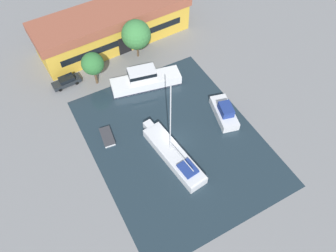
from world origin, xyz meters
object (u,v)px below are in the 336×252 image
(quay_tree_by_water, at_px, (93,64))
(parked_car, at_px, (67,81))
(cabin_boat, at_px, (224,112))
(quay_tree_near_building, at_px, (136,35))
(small_dinghy, at_px, (107,137))
(warehouse_building, at_px, (113,25))
(sailboat_moored, at_px, (173,154))
(motor_cruiser, at_px, (145,80))

(quay_tree_by_water, distance_m, parked_car, 6.02)
(cabin_boat, bearing_deg, quay_tree_near_building, 120.92)
(small_dinghy, distance_m, cabin_boat, 18.11)
(warehouse_building, distance_m, sailboat_moored, 28.16)
(parked_car, xyz_separation_m, sailboat_moored, (8.53, -20.97, -0.01))
(sailboat_moored, distance_m, small_dinghy, 10.24)
(warehouse_building, bearing_deg, small_dinghy, -119.45)
(quay_tree_by_water, relative_size, cabin_boat, 0.88)
(sailboat_moored, height_order, motor_cruiser, sailboat_moored)
(sailboat_moored, relative_size, cabin_boat, 2.03)
(quay_tree_near_building, bearing_deg, cabin_boat, -73.48)
(quay_tree_near_building, distance_m, parked_car, 14.08)
(warehouse_building, xyz_separation_m, small_dinghy, (-9.99, -20.26, -3.06))
(quay_tree_by_water, height_order, small_dinghy, quay_tree_by_water)
(quay_tree_near_building, height_order, motor_cruiser, quay_tree_near_building)
(sailboat_moored, height_order, small_dinghy, sailboat_moored)
(quay_tree_by_water, bearing_deg, small_dinghy, -103.94)
(sailboat_moored, bearing_deg, parked_car, 105.45)
(warehouse_building, bearing_deg, quay_tree_by_water, -132.12)
(quay_tree_near_building, bearing_deg, sailboat_moored, -102.84)
(quay_tree_near_building, xyz_separation_m, sailboat_moored, (-4.97, -21.81, -3.90))
(small_dinghy, bearing_deg, motor_cruiser, 42.58)
(warehouse_building, bearing_deg, cabin_boat, -76.64)
(warehouse_building, distance_m, parked_car, 13.81)
(quay_tree_near_building, bearing_deg, motor_cruiser, -106.40)
(quay_tree_near_building, bearing_deg, parked_car, -176.43)
(warehouse_building, height_order, sailboat_moored, sailboat_moored)
(quay_tree_near_building, height_order, small_dinghy, quay_tree_near_building)
(warehouse_building, distance_m, small_dinghy, 22.80)
(parked_car, bearing_deg, small_dinghy, -176.27)
(quay_tree_by_water, height_order, motor_cruiser, quay_tree_by_water)
(cabin_boat, bearing_deg, parked_car, 150.90)
(motor_cruiser, bearing_deg, sailboat_moored, -179.38)
(quay_tree_by_water, relative_size, motor_cruiser, 0.51)
(small_dinghy, bearing_deg, cabin_boat, -8.48)
(parked_car, relative_size, cabin_boat, 0.69)
(parked_car, relative_size, sailboat_moored, 0.34)
(quay_tree_near_building, xyz_separation_m, small_dinghy, (-11.81, -14.20, -4.44))
(quay_tree_near_building, bearing_deg, small_dinghy, -129.74)
(quay_tree_by_water, distance_m, sailboat_moored, 19.72)
(quay_tree_near_building, relative_size, small_dinghy, 1.96)
(sailboat_moored, bearing_deg, cabin_boat, 8.10)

